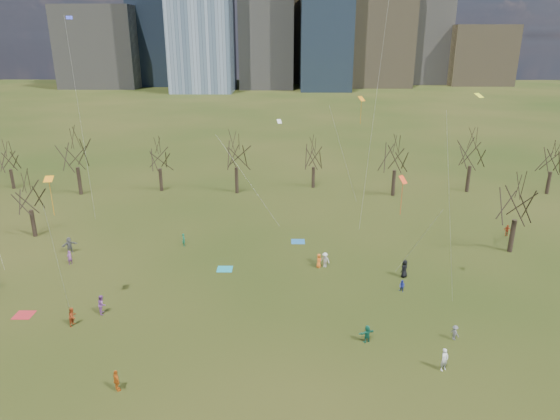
{
  "coord_description": "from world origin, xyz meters",
  "views": [
    {
      "loc": [
        0.48,
        -34.07,
        23.15
      ],
      "look_at": [
        0.0,
        12.0,
        7.0
      ],
      "focal_mm": 32.0,
      "sensor_mm": 36.0,
      "label": 1
    }
  ],
  "objects_px": {
    "blanket_crimson": "(24,315)",
    "person_4": "(117,381)",
    "blanket_navy": "(298,242)",
    "blanket_teal": "(225,269)",
    "person_2": "(73,316)",
    "person_1": "(444,360)"
  },
  "relations": [
    {
      "from": "blanket_navy",
      "to": "blanket_teal",
      "type": "bearing_deg",
      "value": -136.38
    },
    {
      "from": "blanket_crimson",
      "to": "person_2",
      "type": "height_order",
      "value": "person_2"
    },
    {
      "from": "person_2",
      "to": "person_4",
      "type": "bearing_deg",
      "value": -127.34
    },
    {
      "from": "blanket_teal",
      "to": "person_4",
      "type": "bearing_deg",
      "value": -105.36
    },
    {
      "from": "blanket_navy",
      "to": "person_2",
      "type": "height_order",
      "value": "person_2"
    },
    {
      "from": "blanket_navy",
      "to": "person_2",
      "type": "distance_m",
      "value": 26.67
    },
    {
      "from": "blanket_teal",
      "to": "blanket_crimson",
      "type": "bearing_deg",
      "value": -150.75
    },
    {
      "from": "person_1",
      "to": "person_4",
      "type": "distance_m",
      "value": 23.29
    },
    {
      "from": "blanket_teal",
      "to": "person_2",
      "type": "relative_size",
      "value": 0.96
    },
    {
      "from": "blanket_teal",
      "to": "blanket_crimson",
      "type": "distance_m",
      "value": 18.99
    },
    {
      "from": "blanket_navy",
      "to": "person_2",
      "type": "xyz_separation_m",
      "value": [
        -19.39,
        -18.3,
        0.82
      ]
    },
    {
      "from": "blanket_crimson",
      "to": "blanket_teal",
      "type": "bearing_deg",
      "value": 29.25
    },
    {
      "from": "blanket_crimson",
      "to": "person_4",
      "type": "xyz_separation_m",
      "value": [
        11.36,
        -9.69,
        0.8
      ]
    },
    {
      "from": "blanket_navy",
      "to": "blanket_crimson",
      "type": "relative_size",
      "value": 1.0
    },
    {
      "from": "person_2",
      "to": "person_4",
      "type": "relative_size",
      "value": 1.03
    },
    {
      "from": "blanket_crimson",
      "to": "blanket_navy",
      "type": "bearing_deg",
      "value": 34.47
    },
    {
      "from": "blanket_teal",
      "to": "blanket_navy",
      "type": "xyz_separation_m",
      "value": [
        7.86,
        7.49,
        0.0
      ]
    },
    {
      "from": "blanket_navy",
      "to": "blanket_crimson",
      "type": "xyz_separation_m",
      "value": [
        -24.43,
        -16.77,
        0.0
      ]
    },
    {
      "from": "blanket_teal",
      "to": "person_1",
      "type": "relative_size",
      "value": 0.9
    },
    {
      "from": "person_1",
      "to": "blanket_navy",
      "type": "bearing_deg",
      "value": 80.45
    },
    {
      "from": "person_2",
      "to": "person_4",
      "type": "distance_m",
      "value": 10.32
    },
    {
      "from": "blanket_teal",
      "to": "blanket_navy",
      "type": "relative_size",
      "value": 1.0
    }
  ]
}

